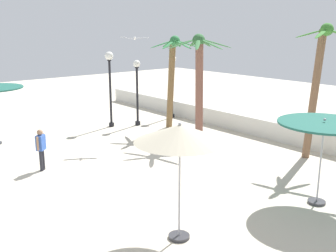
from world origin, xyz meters
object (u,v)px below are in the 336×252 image
(palm_tree_1, at_px, (199,74))
(lamp_post_0, at_px, (137,85))
(palm_tree_0, at_px, (172,72))
(patio_umbrella_2, at_px, (324,128))
(palm_tree_2, at_px, (317,79))
(lamp_post_2, at_px, (110,76))
(guest_0, at_px, (41,146))
(seagull_0, at_px, (135,38))
(lamp_post_1, at_px, (172,75))
(patio_umbrella_0, at_px, (180,135))

(palm_tree_1, height_order, lamp_post_0, palm_tree_1)
(palm_tree_0, distance_m, palm_tree_1, 2.33)
(patio_umbrella_2, distance_m, palm_tree_2, 4.47)
(lamp_post_2, bearing_deg, guest_0, -53.53)
(seagull_0, bearing_deg, guest_0, -77.35)
(palm_tree_2, xyz_separation_m, lamp_post_2, (-9.71, -3.33, -0.53))
(lamp_post_0, distance_m, lamp_post_1, 2.67)
(lamp_post_1, bearing_deg, guest_0, -68.83)
(patio_umbrella_2, relative_size, lamp_post_2, 0.66)
(palm_tree_1, bearing_deg, patio_umbrella_2, -16.65)
(guest_0, bearing_deg, patio_umbrella_2, 32.91)
(palm_tree_0, distance_m, lamp_post_0, 2.12)
(patio_umbrella_2, distance_m, palm_tree_1, 7.79)
(palm_tree_0, height_order, lamp_post_0, palm_tree_0)
(palm_tree_2, bearing_deg, guest_0, -122.43)
(patio_umbrella_2, relative_size, palm_tree_1, 0.54)
(palm_tree_0, bearing_deg, seagull_0, -77.94)
(lamp_post_0, distance_m, lamp_post_2, 1.50)
(lamp_post_0, bearing_deg, lamp_post_2, -117.36)
(lamp_post_0, distance_m, guest_0, 7.71)
(lamp_post_2, height_order, guest_0, lamp_post_2)
(patio_umbrella_2, xyz_separation_m, palm_tree_2, (-2.40, 3.67, 0.89))
(lamp_post_1, bearing_deg, seagull_0, -60.00)
(lamp_post_1, xyz_separation_m, seagull_0, (2.51, -4.35, 2.19))
(lamp_post_1, relative_size, seagull_0, 3.11)
(patio_umbrella_2, height_order, palm_tree_0, palm_tree_0)
(palm_tree_2, distance_m, lamp_post_0, 9.35)
(patio_umbrella_0, relative_size, lamp_post_0, 0.86)
(guest_0, bearing_deg, seagull_0, 102.65)
(patio_umbrella_0, height_order, guest_0, patio_umbrella_0)
(palm_tree_2, relative_size, lamp_post_1, 1.46)
(patio_umbrella_2, bearing_deg, palm_tree_0, 165.23)
(patio_umbrella_0, bearing_deg, lamp_post_0, 149.36)
(lamp_post_0, height_order, lamp_post_2, lamp_post_2)
(palm_tree_0, distance_m, lamp_post_2, 3.27)
(palm_tree_2, bearing_deg, palm_tree_0, -171.50)
(patio_umbrella_2, height_order, lamp_post_2, lamp_post_2)
(lamp_post_0, relative_size, lamp_post_2, 0.88)
(patio_umbrella_0, xyz_separation_m, seagull_0, (-8.02, 4.40, 1.99))
(lamp_post_2, xyz_separation_m, seagull_0, (2.94, -0.45, 1.99))
(palm_tree_0, relative_size, seagull_0, 4.08)
(palm_tree_2, relative_size, seagull_0, 4.54)
(patio_umbrella_0, xyz_separation_m, palm_tree_0, (-8.59, 7.08, 0.28))
(lamp_post_1, relative_size, lamp_post_2, 0.92)
(patio_umbrella_0, bearing_deg, seagull_0, 151.25)
(palm_tree_1, bearing_deg, lamp_post_2, -157.98)
(lamp_post_0, bearing_deg, lamp_post_1, 94.77)
(patio_umbrella_2, height_order, palm_tree_1, palm_tree_1)
(palm_tree_2, bearing_deg, lamp_post_0, -167.10)
(patio_umbrella_2, distance_m, lamp_post_0, 11.56)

